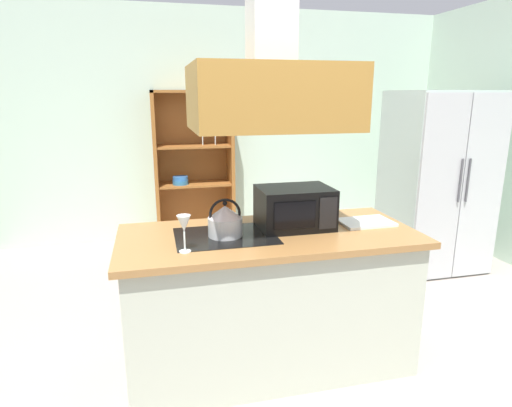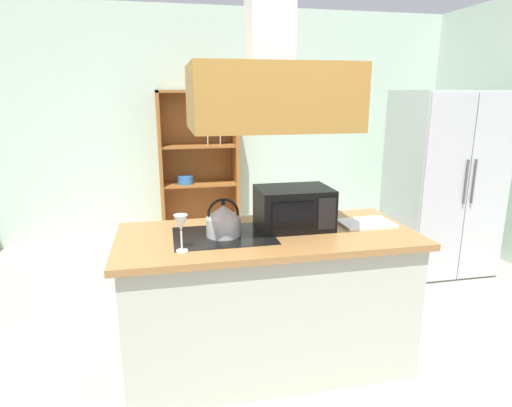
% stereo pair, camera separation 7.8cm
% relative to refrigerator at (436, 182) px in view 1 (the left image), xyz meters
% --- Properties ---
extents(ground_plane, '(7.80, 7.80, 0.00)m').
position_rel_refrigerator_xyz_m(ground_plane, '(-2.10, -1.43, -0.88)').
color(ground_plane, '#9F928B').
extents(wall_back, '(6.00, 0.12, 2.70)m').
position_rel_refrigerator_xyz_m(wall_back, '(-2.10, 1.57, 0.47)').
color(wall_back, silver).
rests_on(wall_back, ground).
extents(kitchen_island, '(1.83, 0.82, 0.90)m').
position_rel_refrigerator_xyz_m(kitchen_island, '(-2.06, -1.23, -0.43)').
color(kitchen_island, '#B2B9A4').
rests_on(kitchen_island, ground).
extents(range_hood, '(0.90, 0.70, 1.17)m').
position_rel_refrigerator_xyz_m(range_hood, '(-2.06, -1.23, 0.93)').
color(range_hood, olive).
extents(refrigerator, '(0.90, 0.77, 1.76)m').
position_rel_refrigerator_xyz_m(refrigerator, '(0.00, 0.00, 0.00)').
color(refrigerator, '#AEC0B8').
rests_on(refrigerator, ground).
extents(dish_cabinet, '(0.90, 0.40, 1.77)m').
position_rel_refrigerator_xyz_m(dish_cabinet, '(-2.28, 1.35, -0.09)').
color(dish_cabinet, '#965926').
rests_on(dish_cabinet, ground).
extents(kettle, '(0.21, 0.21, 0.23)m').
position_rel_refrigerator_xyz_m(kettle, '(-2.34, -1.23, 0.11)').
color(kettle, '#B1B3B6').
rests_on(kettle, kitchen_island).
extents(cutting_board, '(0.35, 0.25, 0.02)m').
position_rel_refrigerator_xyz_m(cutting_board, '(-1.39, -1.19, 0.03)').
color(cutting_board, white).
rests_on(cutting_board, kitchen_island).
extents(microwave, '(0.46, 0.35, 0.26)m').
position_rel_refrigerator_xyz_m(microwave, '(-1.88, -1.15, 0.15)').
color(microwave, black).
rests_on(microwave, kitchen_island).
extents(wine_glass_on_counter, '(0.08, 0.08, 0.21)m').
position_rel_refrigerator_xyz_m(wine_glass_on_counter, '(-2.59, -1.44, 0.17)').
color(wine_glass_on_counter, silver).
rests_on(wine_glass_on_counter, kitchen_island).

